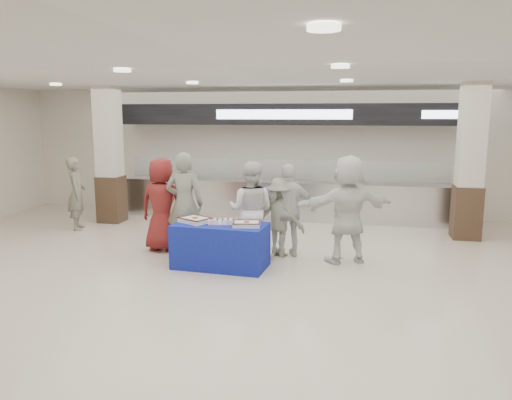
% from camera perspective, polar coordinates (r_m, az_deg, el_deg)
% --- Properties ---
extents(ground, '(14.00, 14.00, 0.00)m').
position_cam_1_polar(ground, '(7.33, -3.13, -10.76)').
color(ground, beige).
rests_on(ground, ground).
extents(serving_line, '(8.70, 0.85, 2.80)m').
position_cam_1_polar(serving_line, '(12.23, 3.28, 3.21)').
color(serving_line, silver).
rests_on(serving_line, ground).
extents(column_left, '(0.55, 0.55, 3.20)m').
position_cam_1_polar(column_left, '(12.31, -16.40, 4.61)').
color(column_left, '#362518').
rests_on(column_left, ground).
extents(column_right, '(0.55, 0.55, 3.20)m').
position_cam_1_polar(column_right, '(11.10, 23.24, 3.66)').
color(column_right, '#362518').
rests_on(column_right, ground).
extents(display_table, '(1.60, 0.89, 0.75)m').
position_cam_1_polar(display_table, '(8.48, -4.07, -5.22)').
color(display_table, '#162597').
rests_on(display_table, ground).
extents(sheet_cake_left, '(0.60, 0.56, 0.10)m').
position_cam_1_polar(sheet_cake_left, '(8.54, -6.98, -2.22)').
color(sheet_cake_left, white).
rests_on(sheet_cake_left, display_table).
extents(sheet_cake_right, '(0.48, 0.40, 0.09)m').
position_cam_1_polar(sheet_cake_right, '(8.19, -1.07, -2.69)').
color(sheet_cake_right, white).
rests_on(sheet_cake_right, display_table).
extents(cupcake_tray, '(0.50, 0.41, 0.07)m').
position_cam_1_polar(cupcake_tray, '(8.40, -3.86, -2.46)').
color(cupcake_tray, '#B8B9BE').
rests_on(cupcake_tray, display_table).
extents(civilian_maroon, '(0.89, 0.61, 1.76)m').
position_cam_1_polar(civilian_maroon, '(9.54, -10.69, -0.53)').
color(civilian_maroon, maroon).
rests_on(civilian_maroon, ground).
extents(soldier_a, '(0.73, 0.52, 1.89)m').
position_cam_1_polar(soldier_a, '(9.21, -8.17, -0.44)').
color(soldier_a, slate).
rests_on(soldier_a, ground).
extents(chef_tall, '(0.90, 0.72, 1.75)m').
position_cam_1_polar(chef_tall, '(8.88, -0.56, -1.19)').
color(chef_tall, silver).
rests_on(chef_tall, ground).
extents(chef_short, '(1.07, 0.73, 1.69)m').
position_cam_1_polar(chef_short, '(9.03, 3.77, -1.21)').
color(chef_short, silver).
rests_on(chef_short, ground).
extents(soldier_b, '(1.03, 0.74, 1.43)m').
position_cam_1_polar(soldier_b, '(9.07, 2.76, -1.98)').
color(soldier_b, slate).
rests_on(soldier_b, ground).
extents(civilian_white, '(1.83, 1.22, 1.89)m').
position_cam_1_polar(civilian_white, '(8.77, 10.40, -1.03)').
color(civilian_white, white).
rests_on(civilian_white, ground).
extents(soldier_bg, '(0.60, 0.70, 1.63)m').
position_cam_1_polar(soldier_bg, '(11.81, -19.82, 0.72)').
color(soldier_bg, slate).
rests_on(soldier_bg, ground).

